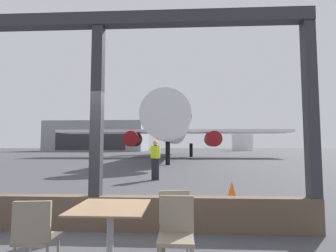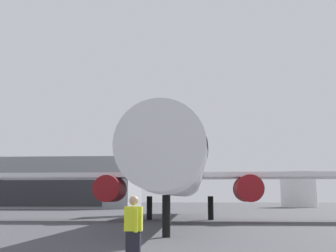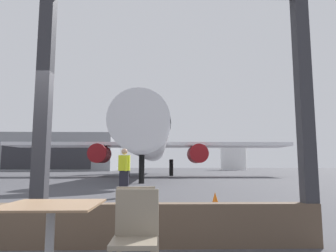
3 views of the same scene
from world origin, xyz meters
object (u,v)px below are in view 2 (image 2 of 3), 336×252
(ground_crew_worker, at_px, (133,233))
(fuel_storage_tank, at_px, (299,190))
(distant_hangar, at_px, (61,184))
(airplane, at_px, (179,172))

(ground_crew_worker, height_order, fuel_storage_tank, fuel_storage_tank)
(distant_hangar, relative_size, fuel_storage_tank, 4.01)
(distant_hangar, bearing_deg, airplane, -60.74)
(airplane, relative_size, ground_crew_worker, 19.01)
(airplane, height_order, ground_crew_worker, airplane)
(airplane, relative_size, fuel_storage_tank, 5.10)
(ground_crew_worker, distance_m, distant_hangar, 65.02)
(ground_crew_worker, xyz_separation_m, fuel_storage_tank, (19.97, 68.37, 2.28))
(ground_crew_worker, height_order, distant_hangar, distant_hangar)
(fuel_storage_tank, bearing_deg, distant_hangar, -170.17)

